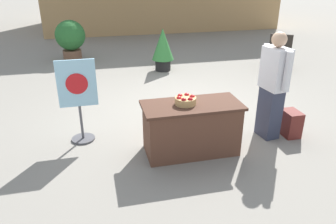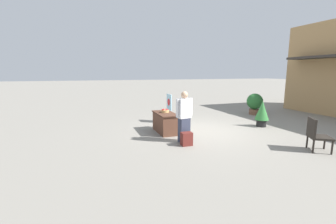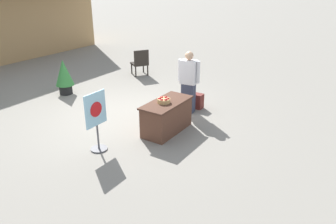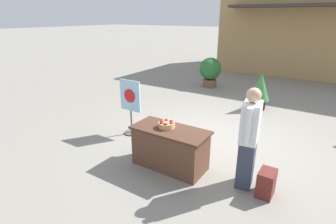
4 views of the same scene
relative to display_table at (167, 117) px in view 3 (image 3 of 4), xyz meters
name	(u,v)px [view 3 (image 3 of 4)]	position (x,y,z in m)	size (l,w,h in m)	color
ground_plane	(127,114)	(0.30, 1.49, -0.38)	(120.00, 120.00, 0.00)	gray
display_table	(167,117)	(0.00, 0.00, 0.00)	(1.40, 0.65, 0.76)	brown
apple_basket	(164,100)	(-0.09, 0.02, 0.44)	(0.30, 0.30, 0.13)	tan
person_visitor	(189,82)	(1.34, 0.18, 0.47)	(0.31, 0.61, 1.67)	#33384C
backpack	(197,101)	(1.70, 0.11, -0.17)	(0.24, 0.34, 0.42)	maroon
poster_board	(96,120)	(-1.55, 0.73, 0.32)	(0.57, 0.36, 1.30)	#4C4C51
patio_chair	(140,62)	(3.43, 3.42, 0.14)	(0.76, 0.76, 0.97)	#28231E
potted_plant_near_left	(64,75)	(0.50, 4.13, 0.23)	(0.56, 0.56, 1.09)	black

